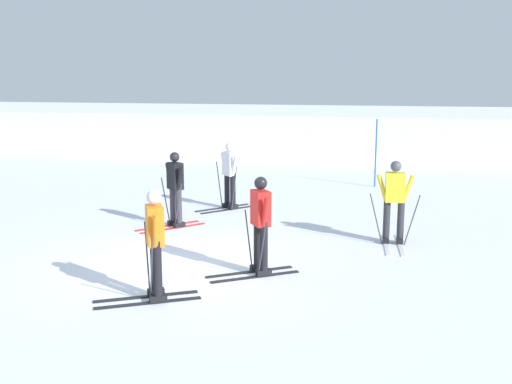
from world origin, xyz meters
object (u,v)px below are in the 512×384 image
Objects in this scene: skier_black at (175,187)px; skier_red at (260,223)px; skier_yellow at (394,198)px; skier_orange at (155,242)px; skier_white at (229,174)px; trail_marker_pole at (376,153)px.

skier_black is 3.85m from skier_red.
skier_yellow and skier_orange have the same top height.
skier_orange is (0.64, -6.51, -0.00)m from skier_white.
skier_yellow and skier_red have the same top height.
skier_black and skier_orange have the same top height.
skier_yellow is 5.38m from skier_orange.
skier_white is at bearing 95.59° from skier_orange.
trail_marker_pole is (-0.59, 6.50, 0.09)m from skier_yellow.
trail_marker_pole is at bearing 55.64° from skier_black.
trail_marker_pole is at bearing 95.19° from skier_yellow.
skier_black is 1.00× the size of skier_orange.
skier_white is 6.54m from skier_orange.
skier_yellow is at bearing 48.73° from skier_red.
skier_orange is at bearing -129.80° from skier_red.
skier_white and skier_red have the same top height.
trail_marker_pole is at bearing 74.57° from skier_orange.
skier_orange is 10.97m from trail_marker_pole.
skier_orange is 0.82× the size of trail_marker_pole.
skier_red is at bearing -68.88° from skier_white.
trail_marker_pole reaches higher than skier_black.
skier_red is (2.60, -2.84, -0.00)m from skier_black.
skier_white and skier_yellow have the same top height.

